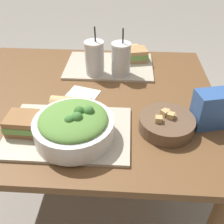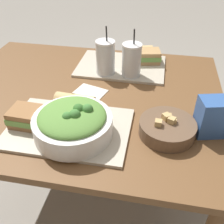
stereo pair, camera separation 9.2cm
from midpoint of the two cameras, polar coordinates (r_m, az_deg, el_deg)
name	(u,v)px [view 2 (the right image)]	position (r m, az deg, el deg)	size (l,w,h in m)	color
ground_plane	(91,197)	(1.72, -3.04, -18.12)	(12.00, 12.00, 0.00)	gray
dining_table	(84,111)	(1.23, -4.02, 0.04)	(1.24, 0.98, 0.77)	brown
tray_near	(69,128)	(0.97, -6.70, -3.63)	(0.45, 0.31, 0.01)	#BCB29E
tray_far	(121,66)	(1.39, 3.96, 9.90)	(0.45, 0.31, 0.01)	#BCB29E
salad_bowl	(73,122)	(0.91, -5.66, -2.35)	(0.28, 0.28, 0.12)	white
soup_bowl	(167,128)	(0.96, 14.64, -3.44)	(0.20, 0.20, 0.08)	brown
sandwich_near	(29,117)	(0.99, -15.18, -1.15)	(0.14, 0.11, 0.06)	olive
baguette_near	(75,102)	(1.04, -5.46, 2.10)	(0.16, 0.07, 0.06)	tan
sandwich_far	(146,56)	(1.43, 9.40, 11.86)	(0.16, 0.13, 0.06)	tan
baguette_far	(141,52)	(1.48, 8.25, 12.85)	(0.14, 0.10, 0.06)	tan
drink_cup_dark	(105,58)	(1.28, 0.67, 11.53)	(0.09, 0.09, 0.23)	silver
drink_cup_red	(131,61)	(1.26, 6.39, 10.91)	(0.09, 0.09, 0.23)	silver
chip_bag	(217,117)	(1.00, 24.45, -1.06)	(0.16, 0.11, 0.14)	#335BA3
napkin_folded	(91,92)	(1.18, -2.46, 4.37)	(0.16, 0.13, 0.00)	silver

